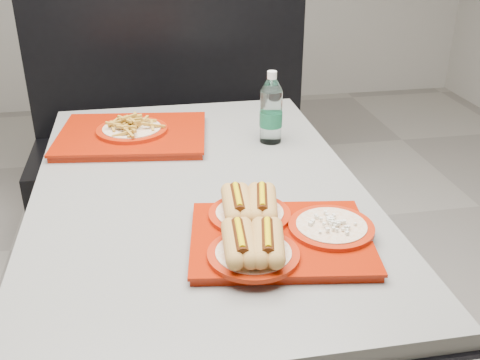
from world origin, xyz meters
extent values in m
cylinder|color=black|center=(0.00, 0.00, 0.38)|extent=(0.11, 0.11, 0.66)
cube|color=black|center=(0.00, 0.00, 0.70)|extent=(0.92, 1.42, 0.01)
cube|color=gray|center=(0.00, 0.00, 0.73)|extent=(0.90, 1.40, 0.04)
cube|color=black|center=(0.00, 1.02, 0.23)|extent=(1.30, 0.55, 0.45)
cube|color=black|center=(0.00, 1.26, 0.80)|extent=(1.30, 0.10, 1.10)
cube|color=#8F1703|center=(0.15, -0.34, 0.76)|extent=(0.44, 0.37, 0.02)
cube|color=#8F1703|center=(0.15, -0.34, 0.77)|extent=(0.45, 0.38, 0.01)
cylinder|color=#9B1C05|center=(0.07, -0.41, 0.78)|extent=(0.20, 0.20, 0.01)
cylinder|color=silver|center=(0.07, -0.41, 0.78)|extent=(0.16, 0.16, 0.00)
cylinder|color=#9B1C05|center=(0.10, -0.24, 0.78)|extent=(0.20, 0.20, 0.01)
cylinder|color=silver|center=(0.10, -0.24, 0.78)|extent=(0.16, 0.16, 0.00)
cylinder|color=#9B1C05|center=(0.27, -0.34, 0.78)|extent=(0.20, 0.20, 0.01)
cylinder|color=silver|center=(0.27, -0.34, 0.78)|extent=(0.16, 0.16, 0.00)
cube|color=#8F1703|center=(-0.18, 0.37, 0.76)|extent=(0.51, 0.42, 0.02)
cube|color=#8F1703|center=(-0.18, 0.37, 0.77)|extent=(0.52, 0.43, 0.01)
cylinder|color=#9B1C05|center=(-0.18, 0.37, 0.78)|extent=(0.23, 0.23, 0.01)
cylinder|color=silver|center=(-0.18, 0.37, 0.79)|extent=(0.19, 0.19, 0.01)
cylinder|color=silver|center=(0.27, 0.27, 0.84)|extent=(0.07, 0.07, 0.17)
cylinder|color=#18603E|center=(0.27, 0.27, 0.83)|extent=(0.07, 0.07, 0.05)
cone|color=silver|center=(0.27, 0.27, 0.94)|extent=(0.07, 0.07, 0.04)
cylinder|color=silver|center=(0.27, 0.27, 0.97)|extent=(0.03, 0.03, 0.02)
camera|label=1|loc=(-0.13, -1.40, 1.45)|focal=42.00mm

